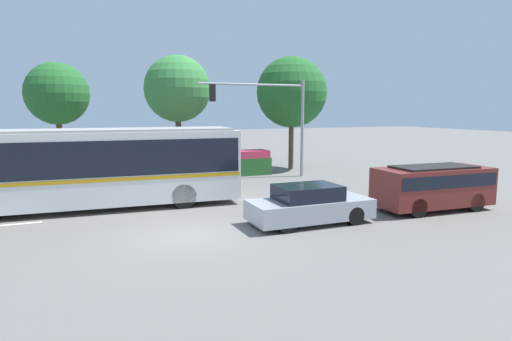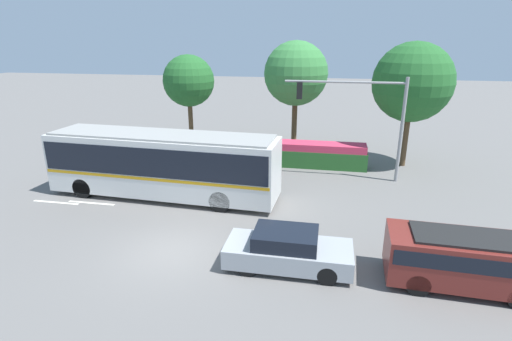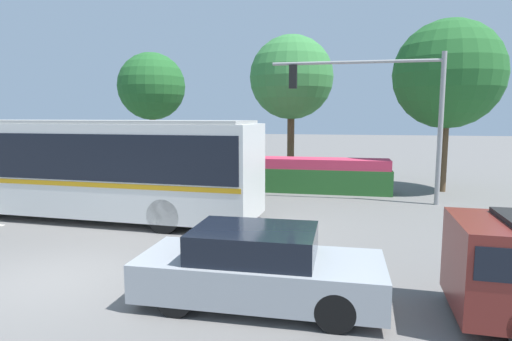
% 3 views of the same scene
% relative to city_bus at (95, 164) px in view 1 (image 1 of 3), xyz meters
% --- Properties ---
extents(ground_plane, '(140.00, 140.00, 0.00)m').
position_rel_city_bus_xyz_m(ground_plane, '(2.46, -5.04, -1.82)').
color(ground_plane, slate).
extents(city_bus, '(11.50, 3.17, 3.19)m').
position_rel_city_bus_xyz_m(city_bus, '(0.00, 0.00, 0.00)').
color(city_bus, silver).
rests_on(city_bus, ground).
extents(sedan_foreground, '(4.31, 1.78, 1.37)m').
position_rel_city_bus_xyz_m(sedan_foreground, '(6.78, -5.30, -1.17)').
color(sedan_foreground, '#9EA3A8').
rests_on(sedan_foreground, ground).
extents(suv_left_lane, '(4.72, 2.09, 1.77)m').
position_rel_city_bus_xyz_m(suv_left_lane, '(12.31, -5.33, -0.79)').
color(suv_left_lane, maroon).
rests_on(suv_left_lane, ground).
extents(traffic_light_pole, '(6.39, 0.24, 5.65)m').
position_rel_city_bus_xyz_m(traffic_light_pole, '(9.86, 4.41, 2.06)').
color(traffic_light_pole, gray).
rests_on(traffic_light_pole, ground).
extents(flowering_hedge, '(7.28, 1.39, 1.48)m').
position_rel_city_bus_xyz_m(flowering_hedge, '(6.63, 6.28, -1.09)').
color(flowering_hedge, '#286028').
rests_on(flowering_hedge, ground).
extents(street_tree_left, '(3.44, 3.44, 6.56)m').
position_rel_city_bus_xyz_m(street_tree_left, '(-1.55, 8.35, 2.99)').
color(street_tree_left, brown).
rests_on(street_tree_left, ground).
extents(street_tree_centre, '(4.30, 4.30, 7.45)m').
position_rel_city_bus_xyz_m(street_tree_centre, '(5.49, 9.88, 3.46)').
color(street_tree_centre, brown).
rests_on(street_tree_centre, ground).
extents(street_tree_right, '(4.64, 4.64, 7.42)m').
position_rel_city_bus_xyz_m(street_tree_right, '(12.54, 7.48, 3.27)').
color(street_tree_right, brown).
rests_on(street_tree_right, ground).
extents(lane_stripe_near, '(2.40, 0.16, 0.01)m').
position_rel_city_bus_xyz_m(lane_stripe_near, '(-3.12, -1.57, -1.81)').
color(lane_stripe_near, silver).
rests_on(lane_stripe_near, ground).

